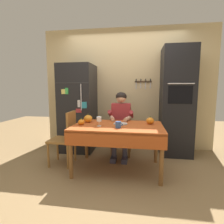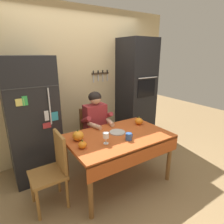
{
  "view_description": "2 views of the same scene",
  "coord_description": "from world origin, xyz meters",
  "px_view_note": "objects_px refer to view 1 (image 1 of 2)",
  "views": [
    {
      "loc": [
        0.33,
        -2.65,
        1.32
      ],
      "look_at": [
        -0.12,
        0.26,
        0.92
      ],
      "focal_mm": 28.64,
      "sensor_mm": 36.0,
      "label": 1
    },
    {
      "loc": [
        -1.37,
        -1.86,
        1.83
      ],
      "look_at": [
        -0.02,
        0.23,
        1.04
      ],
      "focal_mm": 30.16,
      "sensor_mm": 36.0,
      "label": 2
    }
  ],
  "objects_px": {
    "pumpkin_small": "(88,119)",
    "serving_tray": "(120,124)",
    "dining_table": "(118,131)",
    "wall_oven": "(176,102)",
    "wine_glass": "(99,119)",
    "pumpkin_medium": "(150,121)",
    "chair_behind_person": "(122,128)",
    "chair_left_side": "(66,136)",
    "coffee_mug": "(118,125)",
    "pumpkin_large": "(81,122)",
    "refrigerator": "(78,108)",
    "seated_person": "(121,119)"
  },
  "relations": [
    {
      "from": "wine_glass",
      "to": "serving_tray",
      "type": "distance_m",
      "value": 0.38
    },
    {
      "from": "wine_glass",
      "to": "pumpkin_large",
      "type": "height_order",
      "value": "wine_glass"
    },
    {
      "from": "pumpkin_small",
      "to": "serving_tray",
      "type": "height_order",
      "value": "pumpkin_small"
    },
    {
      "from": "pumpkin_small",
      "to": "chair_left_side",
      "type": "bearing_deg",
      "value": -167.77
    },
    {
      "from": "chair_behind_person",
      "to": "serving_tray",
      "type": "xyz_separation_m",
      "value": [
        0.05,
        -0.7,
        0.24
      ]
    },
    {
      "from": "wine_glass",
      "to": "pumpkin_medium",
      "type": "relative_size",
      "value": 1.13
    },
    {
      "from": "dining_table",
      "to": "wine_glass",
      "type": "relative_size",
      "value": 9.52
    },
    {
      "from": "wall_oven",
      "to": "chair_left_side",
      "type": "distance_m",
      "value": 2.19
    },
    {
      "from": "pumpkin_small",
      "to": "chair_behind_person",
      "type": "bearing_deg",
      "value": 50.17
    },
    {
      "from": "pumpkin_large",
      "to": "wall_oven",
      "type": "bearing_deg",
      "value": 31.09
    },
    {
      "from": "dining_table",
      "to": "pumpkin_medium",
      "type": "height_order",
      "value": "pumpkin_medium"
    },
    {
      "from": "wall_oven",
      "to": "coffee_mug",
      "type": "height_order",
      "value": "wall_oven"
    },
    {
      "from": "coffee_mug",
      "to": "serving_tray",
      "type": "relative_size",
      "value": 0.49
    },
    {
      "from": "coffee_mug",
      "to": "pumpkin_small",
      "type": "xyz_separation_m",
      "value": [
        -0.56,
        0.35,
        0.02
      ]
    },
    {
      "from": "dining_table",
      "to": "serving_tray",
      "type": "relative_size",
      "value": 6.21
    },
    {
      "from": "coffee_mug",
      "to": "pumpkin_large",
      "type": "xyz_separation_m",
      "value": [
        -0.6,
        0.12,
        -0.0
      ]
    },
    {
      "from": "dining_table",
      "to": "pumpkin_medium",
      "type": "distance_m",
      "value": 0.56
    },
    {
      "from": "chair_behind_person",
      "to": "wall_oven",
      "type": "bearing_deg",
      "value": 6.98
    },
    {
      "from": "wine_glass",
      "to": "chair_behind_person",
      "type": "bearing_deg",
      "value": 73.76
    },
    {
      "from": "chair_left_side",
      "to": "coffee_mug",
      "type": "xyz_separation_m",
      "value": [
        0.93,
        -0.27,
        0.28
      ]
    },
    {
      "from": "pumpkin_small",
      "to": "serving_tray",
      "type": "bearing_deg",
      "value": -8.06
    },
    {
      "from": "seated_person",
      "to": "pumpkin_medium",
      "type": "distance_m",
      "value": 0.67
    },
    {
      "from": "dining_table",
      "to": "pumpkin_small",
      "type": "bearing_deg",
      "value": 161.81
    },
    {
      "from": "dining_table",
      "to": "seated_person",
      "type": "distance_m",
      "value": 0.61
    },
    {
      "from": "chair_behind_person",
      "to": "pumpkin_large",
      "type": "distance_m",
      "value": 1.05
    },
    {
      "from": "chair_behind_person",
      "to": "pumpkin_medium",
      "type": "relative_size",
      "value": 7.17
    },
    {
      "from": "seated_person",
      "to": "serving_tray",
      "type": "height_order",
      "value": "seated_person"
    },
    {
      "from": "coffee_mug",
      "to": "pumpkin_small",
      "type": "distance_m",
      "value": 0.66
    },
    {
      "from": "coffee_mug",
      "to": "wine_glass",
      "type": "bearing_deg",
      "value": 166.4
    },
    {
      "from": "dining_table",
      "to": "wall_oven",
      "type": "bearing_deg",
      "value": 41.31
    },
    {
      "from": "dining_table",
      "to": "pumpkin_medium",
      "type": "bearing_deg",
      "value": 19.51
    },
    {
      "from": "pumpkin_large",
      "to": "pumpkin_medium",
      "type": "xyz_separation_m",
      "value": [
        1.08,
        0.24,
        0.01
      ]
    },
    {
      "from": "dining_table",
      "to": "wine_glass",
      "type": "bearing_deg",
      "value": -159.5
    },
    {
      "from": "refrigerator",
      "to": "coffee_mug",
      "type": "bearing_deg",
      "value": -47.23
    },
    {
      "from": "chair_left_side",
      "to": "pumpkin_small",
      "type": "xyz_separation_m",
      "value": [
        0.37,
        0.08,
        0.29
      ]
    },
    {
      "from": "refrigerator",
      "to": "coffee_mug",
      "type": "xyz_separation_m",
      "value": [
        0.98,
        -1.06,
        -0.11
      ]
    },
    {
      "from": "chair_behind_person",
      "to": "pumpkin_small",
      "type": "distance_m",
      "value": 0.86
    },
    {
      "from": "chair_left_side",
      "to": "pumpkin_large",
      "type": "distance_m",
      "value": 0.45
    },
    {
      "from": "wall_oven",
      "to": "chair_behind_person",
      "type": "distance_m",
      "value": 1.2
    },
    {
      "from": "refrigerator",
      "to": "coffee_mug",
      "type": "distance_m",
      "value": 1.45
    },
    {
      "from": "wall_oven",
      "to": "seated_person",
      "type": "height_order",
      "value": "wall_oven"
    },
    {
      "from": "dining_table",
      "to": "chair_left_side",
      "type": "bearing_deg",
      "value": 174.08
    },
    {
      "from": "chair_behind_person",
      "to": "pumpkin_large",
      "type": "bearing_deg",
      "value": -123.42
    },
    {
      "from": "dining_table",
      "to": "seated_person",
      "type": "xyz_separation_m",
      "value": [
        -0.01,
        0.6,
        0.08
      ]
    },
    {
      "from": "chair_behind_person",
      "to": "seated_person",
      "type": "relative_size",
      "value": 0.75
    },
    {
      "from": "coffee_mug",
      "to": "serving_tray",
      "type": "height_order",
      "value": "coffee_mug"
    },
    {
      "from": "coffee_mug",
      "to": "pumpkin_large",
      "type": "height_order",
      "value": "pumpkin_large"
    },
    {
      "from": "chair_behind_person",
      "to": "chair_left_side",
      "type": "height_order",
      "value": "same"
    },
    {
      "from": "seated_person",
      "to": "pumpkin_medium",
      "type": "height_order",
      "value": "seated_person"
    },
    {
      "from": "wall_oven",
      "to": "chair_left_side",
      "type": "xyz_separation_m",
      "value": [
        -1.95,
        -0.83,
        -0.54
      ]
    }
  ]
}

